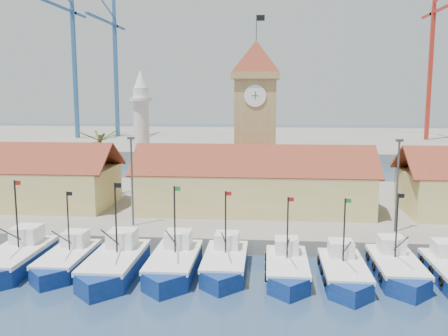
# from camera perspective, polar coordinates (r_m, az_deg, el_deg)

# --- Properties ---
(ground) EXTENTS (400.00, 400.00, 0.00)m
(ground) POSITION_cam_1_polar(r_m,az_deg,el_deg) (39.30, 2.47, -13.65)
(ground) COLOR #1C314C
(ground) RESTS_ON ground
(quay) EXTENTS (140.00, 32.00, 1.50)m
(quay) POSITION_cam_1_polar(r_m,az_deg,el_deg) (61.99, 3.48, -4.57)
(quay) COLOR gray
(quay) RESTS_ON ground
(terminal) EXTENTS (240.00, 80.00, 2.00)m
(terminal) POSITION_cam_1_polar(r_m,az_deg,el_deg) (147.00, 4.41, 3.19)
(terminal) COLOR gray
(terminal) RESTS_ON ground
(boat_0) EXTENTS (3.86, 10.57, 8.00)m
(boat_0) POSITION_cam_1_polar(r_m,az_deg,el_deg) (46.34, -22.91, -9.75)
(boat_0) COLOR navy
(boat_0) RESTS_ON ground
(boat_1) EXTENTS (3.38, 9.25, 7.00)m
(boat_1) POSITION_cam_1_polar(r_m,az_deg,el_deg) (44.90, -17.61, -10.19)
(boat_1) COLOR navy
(boat_1) RESTS_ON ground
(boat_2) EXTENTS (3.88, 10.62, 8.03)m
(boat_2) POSITION_cam_1_polar(r_m,az_deg,el_deg) (42.49, -12.48, -10.91)
(boat_2) COLOR navy
(boat_2) RESTS_ON ground
(boat_3) EXTENTS (3.71, 10.15, 7.68)m
(boat_3) POSITION_cam_1_polar(r_m,az_deg,el_deg) (42.03, -5.82, -11.02)
(boat_3) COLOR navy
(boat_3) RESTS_ON ground
(boat_4) EXTENTS (3.47, 9.50, 7.19)m
(boat_4) POSITION_cam_1_polar(r_m,az_deg,el_deg) (42.10, 0.08, -11.01)
(boat_4) COLOR navy
(boat_4) RESTS_ON ground
(boat_5) EXTENTS (3.35, 9.17, 6.94)m
(boat_5) POSITION_cam_1_polar(r_m,az_deg,el_deg) (41.31, 7.23, -11.51)
(boat_5) COLOR navy
(boat_5) RESTS_ON ground
(boat_6) EXTENTS (3.39, 9.29, 7.03)m
(boat_6) POSITION_cam_1_polar(r_m,az_deg,el_deg) (41.26, 13.58, -11.71)
(boat_6) COLOR navy
(boat_6) RESTS_ON ground
(boat_7) EXTENTS (3.50, 9.60, 7.26)m
(boat_7) POSITION_cam_1_polar(r_m,az_deg,el_deg) (43.23, 19.19, -10.97)
(boat_7) COLOR navy
(boat_7) RESTS_ON ground
(hall_center) EXTENTS (27.04, 10.13, 7.61)m
(hall_center) POSITION_cam_1_polar(r_m,az_deg,el_deg) (57.40, 3.40, -2.34)
(hall_center) COLOR #E0C57B
(hall_center) RESTS_ON quay
(clock_tower) EXTENTS (5.80, 5.80, 22.70)m
(clock_tower) POSITION_cam_1_polar(r_m,az_deg,el_deg) (62.41, 3.63, 5.92)
(clock_tower) COLOR tan
(clock_tower) RESTS_ON quay
(minaret) EXTENTS (3.00, 3.00, 16.30)m
(minaret) POSITION_cam_1_polar(r_m,az_deg,el_deg) (66.63, -9.39, 4.07)
(minaret) COLOR silver
(minaret) RESTS_ON quay
(palm_tree) EXTENTS (5.60, 5.03, 8.39)m
(palm_tree) POSITION_cam_1_polar(r_m,az_deg,el_deg) (66.52, -13.92, 0.91)
(palm_tree) COLOR brown
(palm_tree) RESTS_ON quay
(lamp_posts) EXTENTS (80.70, 0.25, 9.03)m
(lamp_posts) POSITION_cam_1_polar(r_m,az_deg,el_deg) (49.07, 3.74, -1.26)
(lamp_posts) COLOR #3F3F44
(lamp_posts) RESTS_ON quay
(crane_blue_far) EXTENTS (1.00, 32.27, 42.92)m
(crane_blue_far) POSITION_cam_1_polar(r_m,az_deg,el_deg) (147.78, -16.96, 12.50)
(crane_blue_far) COLOR #2C5786
(crane_blue_far) RESTS_ON terminal
(crane_blue_near) EXTENTS (1.00, 32.41, 40.02)m
(crane_blue_near) POSITION_cam_1_polar(r_m,az_deg,el_deg) (149.92, -12.46, 12.00)
(crane_blue_near) COLOR #2C5786
(crane_blue_near) RESTS_ON terminal
(crane_red_right) EXTENTS (1.00, 33.46, 41.89)m
(crane_red_right) POSITION_cam_1_polar(r_m,az_deg,el_deg) (146.78, 22.78, 12.05)
(crane_red_right) COLOR #B3281B
(crane_red_right) RESTS_ON terminal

